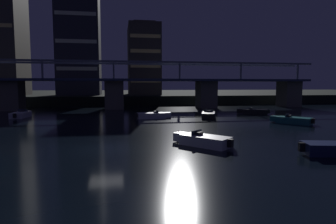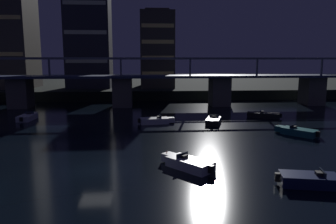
# 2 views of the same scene
# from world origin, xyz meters

# --- Properties ---
(ground_plane) EXTENTS (400.00, 400.00, 0.00)m
(ground_plane) POSITION_xyz_m (0.00, 0.00, 0.00)
(ground_plane) COLOR black
(far_riverbank) EXTENTS (240.00, 80.00, 2.20)m
(far_riverbank) POSITION_xyz_m (0.00, 84.49, 1.10)
(far_riverbank) COLOR black
(far_riverbank) RESTS_ON ground
(river_bridge) EXTENTS (82.14, 6.40, 9.38)m
(river_bridge) POSITION_xyz_m (-0.00, 36.48, 4.00)
(river_bridge) COLOR #605B51
(river_bridge) RESTS_ON ground
(tower_west_low) EXTENTS (10.05, 11.82, 41.13)m
(tower_west_low) POSITION_xyz_m (-27.76, 56.48, 22.62)
(tower_west_low) COLOR #423D38
(tower_west_low) RESTS_ON far_riverbank
(tower_west_tall) EXTENTS (10.46, 9.25, 33.35)m
(tower_west_tall) POSITION_xyz_m (-9.08, 55.69, 18.72)
(tower_west_tall) COLOR #282833
(tower_west_tall) RESTS_ON far_riverbank
(tower_central) EXTENTS (8.16, 13.14, 18.88)m
(tower_central) POSITION_xyz_m (7.53, 56.55, 11.49)
(tower_central) COLOR #38332D
(tower_central) RESTS_ON far_riverbank
(speedboat_near_left) EXTENTS (4.94, 3.42, 1.16)m
(speedboat_near_left) POSITION_xyz_m (22.71, 22.17, 0.41)
(speedboat_near_left) COLOR black
(speedboat_near_left) RESTS_ON ground
(speedboat_mid_left) EXTENTS (5.21, 2.62, 1.16)m
(speedboat_mid_left) POSITION_xyz_m (15.71, -4.40, 0.41)
(speedboat_mid_left) COLOR #19234C
(speedboat_mid_left) RESTS_ON ground
(speedboat_mid_center) EXTENTS (4.17, 4.57, 1.16)m
(speedboat_mid_center) POSITION_xyz_m (22.15, 10.59, 0.41)
(speedboat_mid_center) COLOR #196066
(speedboat_mid_center) RESTS_ON ground
(speedboat_mid_right) EXTENTS (1.99, 5.22, 1.16)m
(speedboat_mid_right) POSITION_xyz_m (-13.31, 23.37, 0.41)
(speedboat_mid_right) COLOR silver
(speedboat_mid_right) RESTS_ON ground
(speedboat_far_left) EXTENTS (5.23, 2.27, 1.16)m
(speedboat_far_left) POSITION_xyz_m (5.69, 18.97, 0.41)
(speedboat_far_left) COLOR silver
(speedboat_far_left) RESTS_ON ground
(speedboat_far_center) EXTENTS (4.20, 4.55, 1.16)m
(speedboat_far_center) POSITION_xyz_m (7.50, -0.04, 0.41)
(speedboat_far_center) COLOR silver
(speedboat_far_center) RESTS_ON ground
(speedboat_far_right) EXTENTS (2.96, 5.13, 1.16)m
(speedboat_far_right) POSITION_xyz_m (13.79, 18.31, 0.41)
(speedboat_far_right) COLOR black
(speedboat_far_right) RESTS_ON ground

